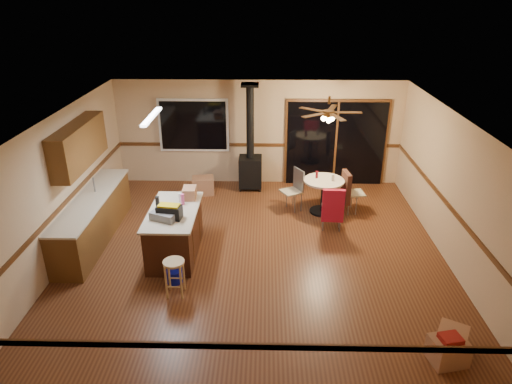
{
  "coord_description": "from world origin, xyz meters",
  "views": [
    {
      "loc": [
        0.17,
        -7.35,
        4.61
      ],
      "look_at": [
        0.0,
        0.3,
        1.15
      ],
      "focal_mm": 32.0,
      "sensor_mm": 36.0,
      "label": 1
    }
  ],
  "objects_px": {
    "blue_bucket": "(175,276)",
    "box_under_window": "(203,186)",
    "toolbox_black": "(169,212)",
    "box_corner_a": "(448,351)",
    "chair_left": "(295,185)",
    "kitchen_island": "(175,232)",
    "dining_table": "(323,190)",
    "bar_stool": "(175,278)",
    "wood_stove": "(250,161)",
    "chair_right": "(347,187)",
    "toolbox_grey": "(164,216)",
    "box_corner_b": "(452,337)",
    "chair_near": "(333,205)"
  },
  "relations": [
    {
      "from": "blue_bucket",
      "to": "box_under_window",
      "type": "bearing_deg",
      "value": 89.63
    },
    {
      "from": "toolbox_black",
      "to": "box_corner_a",
      "type": "height_order",
      "value": "toolbox_black"
    },
    {
      "from": "toolbox_black",
      "to": "box_corner_a",
      "type": "relative_size",
      "value": 0.92
    },
    {
      "from": "blue_bucket",
      "to": "chair_left",
      "type": "bearing_deg",
      "value": 52.36
    },
    {
      "from": "kitchen_island",
      "to": "box_corner_a",
      "type": "height_order",
      "value": "kitchen_island"
    },
    {
      "from": "blue_bucket",
      "to": "dining_table",
      "type": "relative_size",
      "value": 0.32
    },
    {
      "from": "bar_stool",
      "to": "toolbox_black",
      "type": "bearing_deg",
      "value": 103.08
    },
    {
      "from": "wood_stove",
      "to": "chair_left",
      "type": "height_order",
      "value": "wood_stove"
    },
    {
      "from": "wood_stove",
      "to": "toolbox_black",
      "type": "distance_m",
      "value": 3.6
    },
    {
      "from": "toolbox_black",
      "to": "dining_table",
      "type": "distance_m",
      "value": 3.64
    },
    {
      "from": "kitchen_island",
      "to": "chair_right",
      "type": "distance_m",
      "value": 3.91
    },
    {
      "from": "toolbox_grey",
      "to": "toolbox_black",
      "type": "height_order",
      "value": "toolbox_black"
    },
    {
      "from": "box_corner_a",
      "to": "wood_stove",
      "type": "bearing_deg",
      "value": 116.49
    },
    {
      "from": "chair_left",
      "to": "toolbox_grey",
      "type": "bearing_deg",
      "value": -136.66
    },
    {
      "from": "wood_stove",
      "to": "box_under_window",
      "type": "height_order",
      "value": "wood_stove"
    },
    {
      "from": "box_under_window",
      "to": "toolbox_black",
      "type": "bearing_deg",
      "value": -93.04
    },
    {
      "from": "toolbox_black",
      "to": "chair_left",
      "type": "xyz_separation_m",
      "value": [
        2.33,
        2.24,
        -0.43
      ]
    },
    {
      "from": "dining_table",
      "to": "wood_stove",
      "type": "bearing_deg",
      "value": 142.57
    },
    {
      "from": "box_corner_b",
      "to": "chair_near",
      "type": "bearing_deg",
      "value": 111.21
    },
    {
      "from": "blue_bucket",
      "to": "chair_right",
      "type": "distance_m",
      "value": 4.32
    },
    {
      "from": "kitchen_island",
      "to": "toolbox_grey",
      "type": "bearing_deg",
      "value": -104.55
    },
    {
      "from": "box_corner_a",
      "to": "box_under_window",
      "type": "bearing_deg",
      "value": 126.46
    },
    {
      "from": "kitchen_island",
      "to": "blue_bucket",
      "type": "height_order",
      "value": "kitchen_island"
    },
    {
      "from": "chair_right",
      "to": "box_corner_b",
      "type": "bearing_deg",
      "value": -78.66
    },
    {
      "from": "bar_stool",
      "to": "box_corner_b",
      "type": "relative_size",
      "value": 1.65
    },
    {
      "from": "blue_bucket",
      "to": "dining_table",
      "type": "distance_m",
      "value": 3.91
    },
    {
      "from": "bar_stool",
      "to": "chair_left",
      "type": "xyz_separation_m",
      "value": [
        2.11,
        3.19,
        0.27
      ]
    },
    {
      "from": "toolbox_black",
      "to": "box_under_window",
      "type": "bearing_deg",
      "value": 86.96
    },
    {
      "from": "chair_left",
      "to": "box_corner_b",
      "type": "distance_m",
      "value": 4.73
    },
    {
      "from": "kitchen_island",
      "to": "box_corner_b",
      "type": "relative_size",
      "value": 4.41
    },
    {
      "from": "blue_bucket",
      "to": "toolbox_grey",
      "type": "bearing_deg",
      "value": 112.45
    },
    {
      "from": "chair_near",
      "to": "wood_stove",
      "type": "bearing_deg",
      "value": 129.01
    },
    {
      "from": "bar_stool",
      "to": "blue_bucket",
      "type": "bearing_deg",
      "value": 103.69
    },
    {
      "from": "kitchen_island",
      "to": "box_corner_b",
      "type": "height_order",
      "value": "kitchen_island"
    },
    {
      "from": "dining_table",
      "to": "chair_left",
      "type": "distance_m",
      "value": 0.63
    },
    {
      "from": "toolbox_grey",
      "to": "chair_left",
      "type": "height_order",
      "value": "toolbox_grey"
    },
    {
      "from": "wood_stove",
      "to": "dining_table",
      "type": "xyz_separation_m",
      "value": [
        1.64,
        -1.26,
        -0.2
      ]
    },
    {
      "from": "bar_stool",
      "to": "box_under_window",
      "type": "xyz_separation_m",
      "value": [
        -0.06,
        3.98,
        -0.11
      ]
    },
    {
      "from": "wood_stove",
      "to": "toolbox_grey",
      "type": "height_order",
      "value": "wood_stove"
    },
    {
      "from": "dining_table",
      "to": "toolbox_grey",
      "type": "bearing_deg",
      "value": -144.82
    },
    {
      "from": "toolbox_black",
      "to": "box_corner_b",
      "type": "xyz_separation_m",
      "value": [
        4.29,
        -2.05,
        -0.86
      ]
    },
    {
      "from": "box_under_window",
      "to": "box_corner_a",
      "type": "height_order",
      "value": "box_under_window"
    },
    {
      "from": "wood_stove",
      "to": "toolbox_black",
      "type": "bearing_deg",
      "value": -111.2
    },
    {
      "from": "wood_stove",
      "to": "toolbox_black",
      "type": "height_order",
      "value": "wood_stove"
    },
    {
      "from": "dining_table",
      "to": "chair_left",
      "type": "height_order",
      "value": "chair_left"
    },
    {
      "from": "kitchen_island",
      "to": "box_under_window",
      "type": "bearing_deg",
      "value": 86.58
    },
    {
      "from": "toolbox_grey",
      "to": "box_corner_b",
      "type": "relative_size",
      "value": 1.19
    },
    {
      "from": "box_corner_a",
      "to": "box_corner_b",
      "type": "relative_size",
      "value": 1.21
    },
    {
      "from": "blue_bucket",
      "to": "box_corner_b",
      "type": "bearing_deg",
      "value": -19.1
    },
    {
      "from": "toolbox_black",
      "to": "dining_table",
      "type": "bearing_deg",
      "value": 35.35
    }
  ]
}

